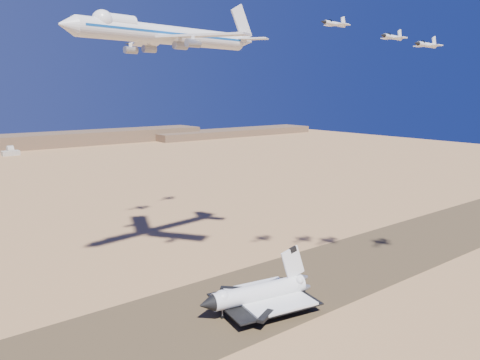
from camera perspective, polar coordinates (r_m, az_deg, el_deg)
ground at (r=167.48m, az=-3.58°, el=-15.84°), size 1200.00×1200.00×0.00m
runway at (r=167.47m, az=-3.58°, el=-15.83°), size 600.00×50.00×0.06m
ridgeline at (r=671.45m, az=-25.06°, el=4.03°), size 960.00×90.00×18.00m
shuttle at (r=166.87m, az=2.25°, el=-13.78°), size 42.76×31.09×21.04m
carrier_747 at (r=182.23m, az=-9.39°, el=17.11°), size 87.07×66.80×21.62m
crew_a at (r=167.30m, az=5.40°, el=-15.54°), size 0.54×0.72×1.78m
crew_b at (r=166.43m, az=5.12°, el=-15.71°), size 0.84×0.92×1.64m
crew_c at (r=170.03m, az=6.56°, el=-15.12°), size 1.14×0.89×1.73m
chase_jet_a at (r=167.44m, az=11.42°, el=18.19°), size 14.85×8.25×3.71m
chase_jet_b at (r=173.09m, az=18.06°, el=16.25°), size 15.28×8.51×3.82m
chase_jet_c at (r=176.26m, az=21.76°, el=15.08°), size 16.69×9.21×4.17m
chase_jet_e at (r=233.81m, az=-11.77°, el=15.86°), size 16.64×8.89×4.14m
chase_jet_f at (r=256.10m, az=-7.13°, el=16.23°), size 14.67×8.54×3.74m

